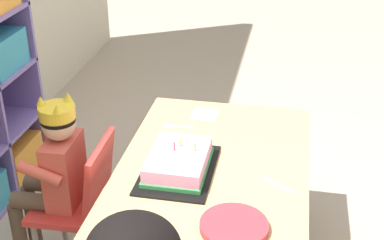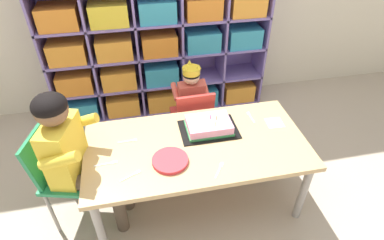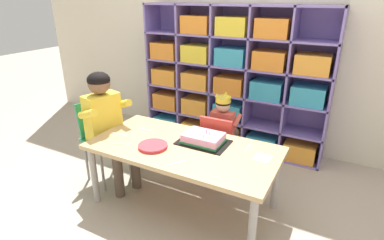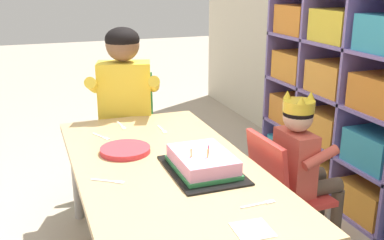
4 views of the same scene
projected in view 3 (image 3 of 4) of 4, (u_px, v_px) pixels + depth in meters
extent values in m
plane|color=tan|center=(184.00, 204.00, 2.60)|extent=(16.00, 16.00, 0.00)
cube|color=beige|center=(250.00, 18.00, 3.27)|extent=(6.02, 0.10, 2.82)
cube|color=#7F6BB2|center=(237.00, 76.00, 3.49)|extent=(2.05, 0.01, 1.56)
cube|color=#7F6BB2|center=(155.00, 70.00, 3.80)|extent=(0.02, 0.33, 1.56)
cube|color=#7F6BB2|center=(183.00, 73.00, 3.63)|extent=(0.02, 0.33, 1.56)
cube|color=#7F6BB2|center=(215.00, 77.00, 3.45)|extent=(0.02, 0.33, 1.56)
cube|color=#7F6BB2|center=(250.00, 82.00, 3.27)|extent=(0.02, 0.33, 1.56)
cube|color=#7F6BB2|center=(289.00, 87.00, 3.10)|extent=(0.02, 0.33, 1.56)
cube|color=#7F6BB2|center=(332.00, 92.00, 2.92)|extent=(0.02, 0.33, 1.56)
cube|color=#7F6BB2|center=(229.00, 142.00, 3.65)|extent=(2.05, 0.33, 0.02)
cube|color=#7F6BB2|center=(230.00, 119.00, 3.54)|extent=(2.05, 0.33, 0.02)
cube|color=#7F6BB2|center=(231.00, 93.00, 3.42)|extent=(2.05, 0.33, 0.02)
cube|color=#7F6BB2|center=(233.00, 66.00, 3.30)|extent=(2.05, 0.33, 0.02)
cube|color=#7F6BB2|center=(234.00, 36.00, 3.19)|extent=(2.05, 0.33, 0.02)
cube|color=#7F6BB2|center=(236.00, 5.00, 3.07)|extent=(2.05, 0.33, 0.02)
cube|color=teal|center=(170.00, 123.00, 3.95)|extent=(0.32, 0.26, 0.19)
cube|color=orange|center=(198.00, 129.00, 3.78)|extent=(0.32, 0.26, 0.19)
cube|color=orange|center=(229.00, 135.00, 3.60)|extent=(0.32, 0.26, 0.19)
cube|color=teal|center=(263.00, 142.00, 3.42)|extent=(0.32, 0.26, 0.19)
cube|color=orange|center=(300.00, 150.00, 3.25)|extent=(0.32, 0.26, 0.19)
cube|color=orange|center=(169.00, 100.00, 3.84)|extent=(0.32, 0.26, 0.19)
cube|color=orange|center=(198.00, 105.00, 3.66)|extent=(0.32, 0.26, 0.19)
cube|color=teal|center=(230.00, 111.00, 3.48)|extent=(0.32, 0.26, 0.19)
cube|color=orange|center=(168.00, 76.00, 3.72)|extent=(0.32, 0.26, 0.19)
cube|color=orange|center=(198.00, 80.00, 3.54)|extent=(0.32, 0.26, 0.19)
cube|color=orange|center=(231.00, 84.00, 3.37)|extent=(0.32, 0.26, 0.19)
cube|color=teal|center=(268.00, 89.00, 3.19)|extent=(0.32, 0.26, 0.19)
cube|color=teal|center=(309.00, 95.00, 3.01)|extent=(0.32, 0.26, 0.19)
cube|color=orange|center=(167.00, 50.00, 3.60)|extent=(0.32, 0.26, 0.19)
cube|color=yellow|center=(198.00, 53.00, 3.43)|extent=(0.32, 0.26, 0.19)
cube|color=teal|center=(233.00, 56.00, 3.25)|extent=(0.32, 0.26, 0.19)
cube|color=orange|center=(271.00, 60.00, 3.07)|extent=(0.32, 0.26, 0.19)
cube|color=orange|center=(313.00, 64.00, 2.90)|extent=(0.32, 0.26, 0.19)
cube|color=orange|center=(199.00, 24.00, 3.31)|extent=(0.32, 0.26, 0.19)
cube|color=yellow|center=(234.00, 26.00, 3.13)|extent=(0.32, 0.26, 0.19)
cube|color=orange|center=(274.00, 28.00, 2.96)|extent=(0.32, 0.26, 0.19)
cube|color=tan|center=(183.00, 148.00, 2.40)|extent=(1.47, 0.74, 0.03)
cylinder|color=#9E9993|center=(94.00, 175.00, 2.54)|extent=(0.05, 0.05, 0.51)
cylinder|color=#9E9993|center=(252.00, 230.00, 1.95)|extent=(0.05, 0.05, 0.51)
cylinder|color=#9E9993|center=(140.00, 145.00, 3.05)|extent=(0.05, 0.05, 0.51)
cylinder|color=#9E9993|center=(276.00, 181.00, 2.46)|extent=(0.05, 0.05, 0.51)
cube|color=red|center=(221.00, 142.00, 2.90)|extent=(0.34, 0.29, 0.03)
cube|color=red|center=(216.00, 132.00, 2.73)|extent=(0.30, 0.07, 0.28)
cylinder|color=gray|center=(237.00, 157.00, 3.01)|extent=(0.02, 0.02, 0.34)
cylinder|color=gray|center=(212.00, 151.00, 3.12)|extent=(0.02, 0.02, 0.34)
cylinder|color=gray|center=(230.00, 167.00, 2.82)|extent=(0.02, 0.02, 0.34)
cylinder|color=gray|center=(203.00, 161.00, 2.93)|extent=(0.02, 0.02, 0.34)
cube|color=#D15647|center=(222.00, 127.00, 2.85)|extent=(0.21, 0.12, 0.29)
sphere|color=#DBB293|center=(223.00, 105.00, 2.77)|extent=(0.13, 0.13, 0.13)
ellipsoid|color=black|center=(223.00, 103.00, 2.76)|extent=(0.14, 0.14, 0.10)
cylinder|color=yellow|center=(223.00, 99.00, 2.75)|extent=(0.14, 0.14, 0.05)
cone|color=yellow|center=(226.00, 93.00, 2.78)|extent=(0.04, 0.04, 0.04)
cone|color=yellow|center=(228.00, 96.00, 2.69)|extent=(0.04, 0.04, 0.04)
cone|color=yellow|center=(217.00, 95.00, 2.73)|extent=(0.04, 0.04, 0.04)
cylinder|color=brown|center=(232.00, 135.00, 2.96)|extent=(0.08, 0.21, 0.07)
cylinder|color=brown|center=(220.00, 133.00, 3.01)|extent=(0.08, 0.21, 0.07)
cylinder|color=brown|center=(234.00, 150.00, 3.12)|extent=(0.06, 0.06, 0.36)
cylinder|color=brown|center=(223.00, 147.00, 3.17)|extent=(0.06, 0.06, 0.36)
cylinder|color=#D15647|center=(237.00, 121.00, 2.81)|extent=(0.05, 0.17, 0.10)
cylinder|color=#D15647|center=(212.00, 116.00, 2.91)|extent=(0.05, 0.17, 0.10)
cube|color=#238451|center=(106.00, 139.00, 2.80)|extent=(0.41, 0.42, 0.03)
cube|color=#238451|center=(94.00, 117.00, 2.84)|extent=(0.15, 0.33, 0.32)
cylinder|color=gray|center=(103.00, 171.00, 2.70)|extent=(0.02, 0.02, 0.41)
cylinder|color=gray|center=(129.00, 159.00, 2.90)|extent=(0.02, 0.02, 0.41)
cylinder|color=gray|center=(87.00, 160.00, 2.87)|extent=(0.02, 0.02, 0.41)
cylinder|color=gray|center=(113.00, 150.00, 3.07)|extent=(0.02, 0.02, 0.41)
cube|color=yellow|center=(103.00, 117.00, 2.72)|extent=(0.23, 0.33, 0.42)
sphere|color=brown|center=(99.00, 83.00, 2.60)|extent=(0.19, 0.19, 0.19)
ellipsoid|color=black|center=(99.00, 80.00, 2.59)|extent=(0.19, 0.19, 0.14)
cylinder|color=brown|center=(106.00, 144.00, 2.63)|extent=(0.32, 0.17, 0.10)
cylinder|color=brown|center=(123.00, 137.00, 2.75)|extent=(0.32, 0.17, 0.10)
cylinder|color=brown|center=(118.00, 174.00, 2.63)|extent=(0.08, 0.08, 0.43)
cylinder|color=brown|center=(135.00, 166.00, 2.75)|extent=(0.08, 0.08, 0.43)
cylinder|color=yellow|center=(88.00, 114.00, 2.53)|extent=(0.26, 0.13, 0.14)
cylinder|color=yellow|center=(122.00, 104.00, 2.76)|extent=(0.26, 0.13, 0.14)
cube|color=black|center=(203.00, 142.00, 2.44)|extent=(0.40, 0.27, 0.01)
cube|color=#EF9EC6|center=(203.00, 138.00, 2.43)|extent=(0.30, 0.22, 0.07)
cube|color=#338E4C|center=(203.00, 141.00, 2.44)|extent=(0.31, 0.23, 0.02)
cylinder|color=#EFCC4C|center=(210.00, 133.00, 2.39)|extent=(0.01, 0.01, 0.04)
cylinder|color=#E54C66|center=(206.00, 131.00, 2.42)|extent=(0.01, 0.01, 0.04)
cylinder|color=#EFCC4C|center=(203.00, 135.00, 2.35)|extent=(0.01, 0.01, 0.04)
cylinder|color=#DB333D|center=(153.00, 146.00, 2.37)|extent=(0.23, 0.23, 0.02)
cube|color=white|center=(262.00, 158.00, 2.22)|extent=(0.12, 0.12, 0.00)
cube|color=white|center=(119.00, 144.00, 2.42)|extent=(0.09, 0.05, 0.00)
cube|color=white|center=(128.00, 144.00, 2.42)|extent=(0.04, 0.03, 0.00)
cube|color=white|center=(143.00, 129.00, 2.69)|extent=(0.09, 0.01, 0.00)
cube|color=white|center=(149.00, 130.00, 2.66)|extent=(0.04, 0.02, 0.00)
cube|color=white|center=(247.00, 149.00, 2.34)|extent=(0.01, 0.10, 0.00)
cube|color=white|center=(249.00, 145.00, 2.40)|extent=(0.02, 0.04, 0.00)
cube|color=white|center=(173.00, 164.00, 2.13)|extent=(0.06, 0.09, 0.00)
cube|color=white|center=(182.00, 162.00, 2.16)|extent=(0.04, 0.04, 0.00)
cube|color=white|center=(117.00, 134.00, 2.60)|extent=(0.11, 0.02, 0.00)
cube|color=white|center=(124.00, 135.00, 2.57)|extent=(0.04, 0.02, 0.00)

